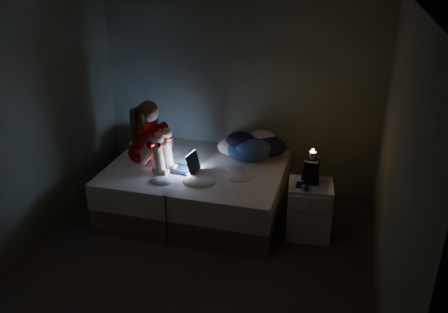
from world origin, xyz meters
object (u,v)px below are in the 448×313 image
at_px(woman, 141,133).
at_px(candle, 313,155).
at_px(phone, 299,184).
at_px(bed, 197,188).
at_px(laptop, 181,160).
at_px(nightstand, 309,210).

relative_size(woman, candle, 10.50).
distance_m(woman, phone, 1.94).
xyz_separation_m(bed, woman, (-0.63, -0.12, 0.71)).
xyz_separation_m(bed, laptop, (-0.14, -0.14, 0.42)).
height_order(bed, laptop, laptop).
bearing_deg(bed, phone, -11.85).
xyz_separation_m(woman, nightstand, (2.03, -0.10, -0.67)).
bearing_deg(woman, laptop, 12.51).
bearing_deg(bed, woman, -169.17).
bearing_deg(phone, woman, -178.51).
xyz_separation_m(laptop, candle, (1.52, -0.03, 0.26)).
xyz_separation_m(woman, laptop, (0.50, -0.02, -0.29)).
distance_m(laptop, phone, 1.42).
bearing_deg(nightstand, woman, 171.24).
height_order(nightstand, phone, phone).
relative_size(bed, nightstand, 3.27).
bearing_deg(bed, laptop, -134.80).
distance_m(bed, laptop, 0.46).
distance_m(bed, nightstand, 1.42).
bearing_deg(bed, candle, -6.93).
relative_size(nightstand, phone, 4.57).
bearing_deg(laptop, nightstand, 4.91).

